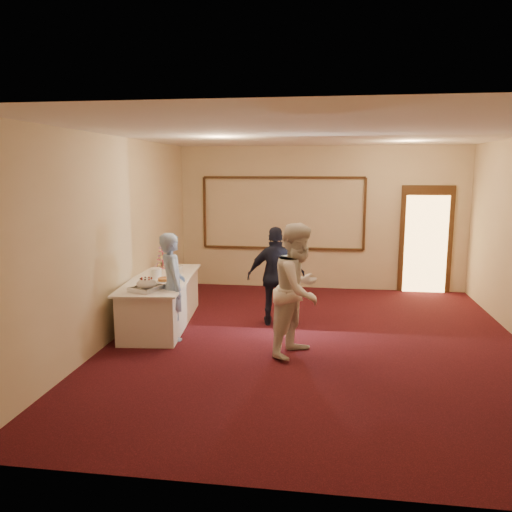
% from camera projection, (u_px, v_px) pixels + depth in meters
% --- Properties ---
extents(floor, '(7.00, 7.00, 0.00)m').
position_uv_depth(floor, '(315.00, 342.00, 7.34)').
color(floor, black).
rests_on(floor, ground).
extents(room_walls, '(6.04, 7.04, 3.02)m').
position_uv_depth(room_walls, '(318.00, 205.00, 6.99)').
color(room_walls, beige).
rests_on(room_walls, floor).
extents(wall_molding, '(3.45, 0.04, 1.55)m').
position_uv_depth(wall_molding, '(283.00, 213.00, 10.56)').
color(wall_molding, '#371F10').
rests_on(wall_molding, room_walls).
extents(doorway, '(1.05, 0.07, 2.20)m').
position_uv_depth(doorway, '(426.00, 240.00, 10.23)').
color(doorway, '#371F10').
rests_on(doorway, floor).
extents(buffet_table, '(1.20, 2.53, 0.77)m').
position_uv_depth(buffet_table, '(162.00, 301.00, 8.17)').
color(buffet_table, white).
rests_on(buffet_table, floor).
extents(pavlova_tray, '(0.46, 0.55, 0.18)m').
position_uv_depth(pavlova_tray, '(146.00, 285.00, 7.26)').
color(pavlova_tray, '#BBBDC2').
rests_on(pavlova_tray, buffet_table).
extents(cupcake_stand, '(0.28, 0.28, 0.41)m').
position_uv_depth(cupcake_stand, '(163.00, 260.00, 8.95)').
color(cupcake_stand, '#D25181').
rests_on(cupcake_stand, buffet_table).
extents(plate_stack_a, '(0.20, 0.20, 0.16)m').
position_uv_depth(plate_stack_a, '(156.00, 273.00, 8.10)').
color(plate_stack_a, white).
rests_on(plate_stack_a, buffet_table).
extents(plate_stack_b, '(0.18, 0.18, 0.15)m').
position_uv_depth(plate_stack_b, '(178.00, 269.00, 8.43)').
color(plate_stack_b, white).
rests_on(plate_stack_b, buffet_table).
extents(tart, '(0.26, 0.26, 0.05)m').
position_uv_depth(tart, '(165.00, 280.00, 7.87)').
color(tart, white).
rests_on(tart, buffet_table).
extents(man, '(0.60, 0.69, 1.60)m').
position_uv_depth(man, '(173.00, 286.00, 7.40)').
color(man, '#90B0E2').
rests_on(man, floor).
extents(woman, '(0.99, 1.09, 1.81)m').
position_uv_depth(woman, '(298.00, 290.00, 6.74)').
color(woman, '#EFE5D0').
rests_on(woman, floor).
extents(guest, '(0.99, 0.51, 1.61)m').
position_uv_depth(guest, '(276.00, 276.00, 8.08)').
color(guest, black).
rests_on(guest, floor).
extents(camera_flash, '(0.07, 0.04, 0.05)m').
position_uv_depth(camera_flash, '(290.00, 254.00, 7.75)').
color(camera_flash, white).
rests_on(camera_flash, guest).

